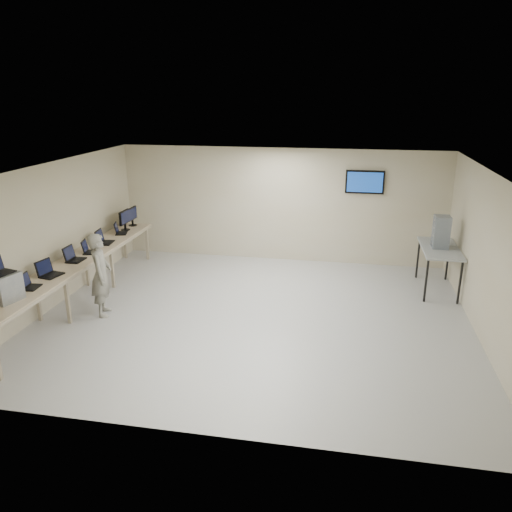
% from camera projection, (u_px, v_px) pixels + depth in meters
% --- Properties ---
extents(room, '(8.01, 7.01, 2.81)m').
position_uv_depth(room, '(256.00, 245.00, 9.10)').
color(room, '#ACACAC').
rests_on(room, ground).
extents(workbench, '(0.76, 6.00, 0.90)m').
position_uv_depth(workbench, '(76.00, 264.00, 9.87)').
color(workbench, tan).
rests_on(workbench, ground).
extents(equipment_box, '(0.48, 0.52, 0.45)m').
position_uv_depth(equipment_box, '(4.00, 287.00, 7.90)').
color(equipment_box, gray).
rests_on(equipment_box, workbench).
extents(laptop_0, '(0.29, 0.34, 0.25)m').
position_uv_depth(laptop_0, '(28.00, 284.00, 8.46)').
color(laptop_0, black).
rests_on(laptop_0, workbench).
extents(laptop_1, '(0.39, 0.43, 0.30)m').
position_uv_depth(laptop_1, '(48.00, 272.00, 9.02)').
color(laptop_1, black).
rests_on(laptop_1, workbench).
extents(laptop_2, '(0.31, 0.38, 0.29)m').
position_uv_depth(laptop_2, '(73.00, 257.00, 9.82)').
color(laptop_2, black).
rests_on(laptop_2, workbench).
extents(laptop_3, '(0.34, 0.38, 0.26)m').
position_uv_depth(laptop_3, '(88.00, 249.00, 10.31)').
color(laptop_3, black).
rests_on(laptop_3, workbench).
extents(laptop_4, '(0.36, 0.41, 0.30)m').
position_uv_depth(laptop_4, '(103.00, 240.00, 10.95)').
color(laptop_4, black).
rests_on(laptop_4, workbench).
extents(laptop_5, '(0.36, 0.39, 0.26)m').
position_uv_depth(laptop_5, '(119.00, 231.00, 11.69)').
color(laptop_5, black).
rests_on(laptop_5, workbench).
extents(monitor_near, '(0.22, 0.48, 0.48)m').
position_uv_depth(monitor_near, '(125.00, 218.00, 11.92)').
color(monitor_near, black).
rests_on(monitor_near, workbench).
extents(monitor_far, '(0.21, 0.46, 0.46)m').
position_uv_depth(monitor_far, '(132.00, 215.00, 12.33)').
color(monitor_far, black).
rests_on(monitor_far, workbench).
extents(soldier, '(0.55, 0.68, 1.60)m').
position_uv_depth(soldier, '(101.00, 275.00, 9.36)').
color(soldier, slate).
rests_on(soldier, ground).
extents(side_table, '(0.75, 1.60, 0.96)m').
position_uv_depth(side_table, '(440.00, 251.00, 10.49)').
color(side_table, '#959A9D').
rests_on(side_table, ground).
extents(storage_bins, '(0.32, 0.36, 0.68)m').
position_uv_depth(storage_bins, '(441.00, 232.00, 10.37)').
color(storage_bins, gray).
rests_on(storage_bins, side_table).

